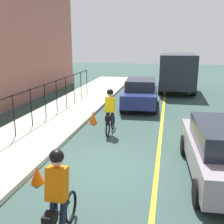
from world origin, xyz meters
name	(u,v)px	position (x,y,z in m)	size (l,w,h in m)	color
ground_plane	(102,167)	(0.00, 0.00, 0.00)	(80.00, 80.00, 0.00)	#2E443F
lane_line_centre	(157,172)	(0.00, -1.60, 0.00)	(36.00, 0.12, 0.01)	yellow
iron_fence	(3,111)	(1.00, 3.80, 1.28)	(20.15, 0.04, 1.60)	black
cyclist_lead	(110,112)	(3.10, 0.43, 0.91)	(1.71, 0.36, 1.83)	black
cyclist_follow	(58,198)	(-3.15, 0.04, 0.91)	(1.71, 0.36, 1.83)	black
parked_sedan_rear	(140,93)	(8.03, -0.28, 0.82)	(4.48, 2.09, 1.58)	navy
box_truck_background	(177,70)	(13.84, -2.40, 1.55)	(6.72, 2.56, 2.78)	#242A31
traffic_cone_near	(37,175)	(-1.24, 1.45, 0.24)	(0.36, 0.36, 0.49)	#E64C05
traffic_cone_far	(93,117)	(4.28, 1.46, 0.30)	(0.36, 0.36, 0.60)	orange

